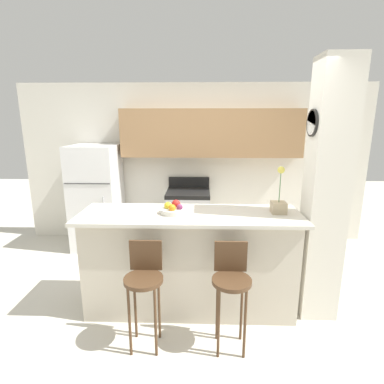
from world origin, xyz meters
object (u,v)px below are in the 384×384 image
(orchid_vase, at_px, (279,203))
(trash_bin, at_px, (131,241))
(refrigerator, at_px, (97,197))
(fruit_bowl, at_px, (174,209))
(stove_range, at_px, (188,218))
(bar_stool_left, at_px, (144,280))
(bar_stool_right, at_px, (231,281))

(orchid_vase, relative_size, trash_bin, 1.26)
(refrigerator, xyz_separation_m, fruit_bowl, (1.36, -1.60, 0.30))
(stove_range, height_order, bar_stool_left, stove_range)
(refrigerator, relative_size, trash_bin, 4.25)
(refrigerator, relative_size, fruit_bowl, 5.80)
(fruit_bowl, bearing_deg, refrigerator, 130.42)
(refrigerator, distance_m, bar_stool_left, 2.45)
(bar_stool_right, bearing_deg, stove_range, 101.95)
(stove_range, bearing_deg, trash_bin, -161.67)
(bar_stool_right, height_order, trash_bin, bar_stool_right)
(bar_stool_left, xyz_separation_m, orchid_vase, (1.27, 0.59, 0.54))
(refrigerator, distance_m, stove_range, 1.47)
(fruit_bowl, xyz_separation_m, trash_bin, (-0.79, 1.35, -0.92))
(bar_stool_left, xyz_separation_m, trash_bin, (-0.58, 1.91, -0.44))
(refrigerator, distance_m, trash_bin, 0.88)
(bar_stool_left, distance_m, bar_stool_right, 0.75)
(refrigerator, distance_m, fruit_bowl, 2.12)
(refrigerator, xyz_separation_m, bar_stool_left, (1.15, -2.16, -0.17))
(stove_range, bearing_deg, bar_stool_left, -97.47)
(bar_stool_left, bearing_deg, refrigerator, 117.99)
(stove_range, relative_size, bar_stool_right, 1.12)
(refrigerator, relative_size, bar_stool_right, 1.69)
(orchid_vase, bearing_deg, bar_stool_left, -154.97)
(trash_bin, bearing_deg, bar_stool_right, -55.10)
(refrigerator, bearing_deg, fruit_bowl, -49.58)
(bar_stool_left, height_order, fruit_bowl, fruit_bowl)
(bar_stool_right, relative_size, fruit_bowl, 3.44)
(orchid_vase, bearing_deg, refrigerator, 147.10)
(stove_range, bearing_deg, bar_stool_right, -78.05)
(stove_range, distance_m, bar_stool_right, 2.25)
(bar_stool_right, distance_m, trash_bin, 2.37)
(stove_range, xyz_separation_m, trash_bin, (-0.87, -0.29, -0.27))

